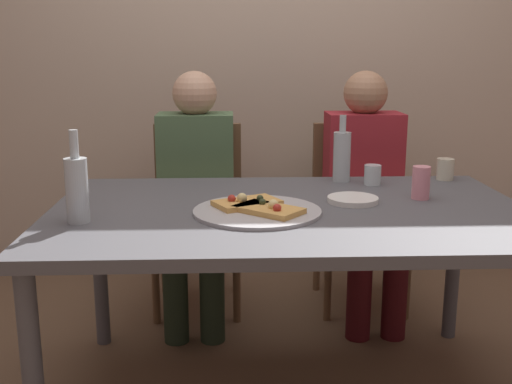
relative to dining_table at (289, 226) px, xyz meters
The scene contains 15 objects.
back_wall 1.55m from the dining_table, 90.00° to the left, with size 6.00×0.10×2.60m, color #BCA893.
dining_table is the anchor object (origin of this frame).
pizza_tray 0.15m from the dining_table, 151.07° to the right, with size 0.44×0.44×0.01m, color #ADADB2.
pizza_slice_last 0.18m from the dining_table, behind, with size 0.25×0.22×0.05m.
pizza_slice_extra 0.16m from the dining_table, 128.12° to the right, with size 0.25×0.24×0.05m.
wine_bottle 0.53m from the dining_table, 59.39° to the left, with size 0.07×0.07×0.28m.
beer_bottle 0.73m from the dining_table, 167.58° to the right, with size 0.07×0.07×0.30m.
tumbler_near 0.84m from the dining_table, 32.48° to the left, with size 0.07×0.07×0.09m, color beige.
tumbler_far 0.53m from the dining_table, 44.29° to the left, with size 0.07×0.07×0.08m, color silver.
soda_can 0.52m from the dining_table, 13.01° to the left, with size 0.07×0.07×0.12m, color pink.
plate_stack 0.26m from the dining_table, 16.93° to the left, with size 0.18×0.18×0.02m, color white.
chair_left 1.01m from the dining_table, 111.94° to the left, with size 0.44×0.44×0.90m.
chair_right 1.03m from the dining_table, 64.54° to the left, with size 0.44×0.44×0.90m.
guest_in_sweater 0.86m from the dining_table, 115.73° to the left, with size 0.36×0.56×1.17m.
guest_in_beanie 0.89m from the dining_table, 60.34° to the left, with size 0.36×0.56×1.17m.
Camera 1 is at (-0.20, -2.08, 1.28)m, focal length 43.41 mm.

